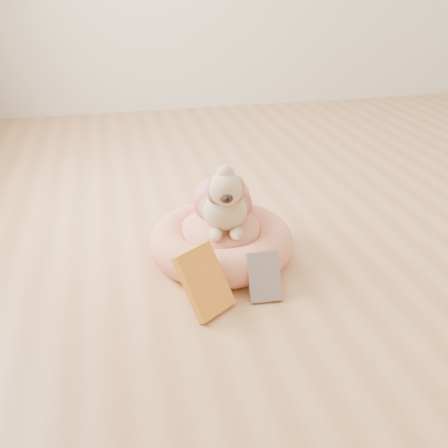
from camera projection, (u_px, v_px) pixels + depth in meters
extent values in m
plane|color=tan|center=(363.00, 225.00, 2.26)|extent=(4.50, 4.50, 0.00)
cylinder|color=#DF7657|center=(221.00, 247.00, 2.00)|extent=(0.42, 0.42, 0.09)
torus|color=#DF7657|center=(221.00, 241.00, 1.98)|extent=(0.57, 0.57, 0.15)
cylinder|color=#DF7657|center=(221.00, 233.00, 1.97)|extent=(0.30, 0.30, 0.08)
cube|color=gold|center=(204.00, 281.00, 1.67)|extent=(0.21, 0.21, 0.22)
cube|color=silver|center=(264.00, 277.00, 1.75)|extent=(0.12, 0.12, 0.15)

